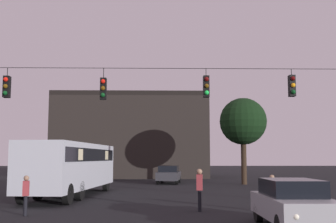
{
  "coord_description": "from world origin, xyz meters",
  "views": [
    {
      "loc": [
        0.07,
        -7.05,
        2.2
      ],
      "look_at": [
        0.55,
        16.91,
        4.85
      ],
      "focal_mm": 44.78,
      "sensor_mm": 36.0,
      "label": 1
    }
  ],
  "objects_px": {
    "car_near_right": "(293,203)",
    "pedestrian_crossing_left": "(200,187)",
    "pedestrian_near_bus": "(272,191)",
    "tree_left_silhouette": "(243,122)",
    "city_bus": "(72,164)",
    "pedestrian_crossing_center": "(26,193)",
    "car_far_left": "(169,174)"
  },
  "relations": [
    {
      "from": "car_near_right",
      "to": "pedestrian_crossing_left",
      "type": "height_order",
      "value": "pedestrian_crossing_left"
    },
    {
      "from": "pedestrian_near_bus",
      "to": "tree_left_silhouette",
      "type": "xyz_separation_m",
      "value": [
        2.41,
        17.66,
        4.37
      ]
    },
    {
      "from": "city_bus",
      "to": "tree_left_silhouette",
      "type": "distance_m",
      "value": 16.41
    },
    {
      "from": "tree_left_silhouette",
      "to": "pedestrian_crossing_center",
      "type": "bearing_deg",
      "value": -123.23
    },
    {
      "from": "car_near_right",
      "to": "car_far_left",
      "type": "relative_size",
      "value": 0.97
    },
    {
      "from": "pedestrian_near_bus",
      "to": "city_bus",
      "type": "bearing_deg",
      "value": 143.86
    },
    {
      "from": "pedestrian_crossing_center",
      "to": "pedestrian_crossing_left",
      "type": "bearing_deg",
      "value": 9.81
    },
    {
      "from": "car_far_left",
      "to": "pedestrian_near_bus",
      "type": "distance_m",
      "value": 19.51
    },
    {
      "from": "city_bus",
      "to": "pedestrian_crossing_center",
      "type": "bearing_deg",
      "value": -90.77
    },
    {
      "from": "car_far_left",
      "to": "pedestrian_crossing_center",
      "type": "relative_size",
      "value": 2.95
    },
    {
      "from": "car_near_right",
      "to": "tree_left_silhouette",
      "type": "height_order",
      "value": "tree_left_silhouette"
    },
    {
      "from": "city_bus",
      "to": "car_near_right",
      "type": "distance_m",
      "value": 14.45
    },
    {
      "from": "city_bus",
      "to": "pedestrian_near_bus",
      "type": "relative_size",
      "value": 7.43
    },
    {
      "from": "pedestrian_near_bus",
      "to": "pedestrian_crossing_center",
      "type": "bearing_deg",
      "value": -174.76
    },
    {
      "from": "car_near_right",
      "to": "pedestrian_crossing_left",
      "type": "bearing_deg",
      "value": 120.08
    },
    {
      "from": "pedestrian_crossing_center",
      "to": "tree_left_silhouette",
      "type": "xyz_separation_m",
      "value": [
        12.16,
        18.56,
        4.36
      ]
    },
    {
      "from": "car_far_left",
      "to": "pedestrian_crossing_center",
      "type": "bearing_deg",
      "value": -106.52
    },
    {
      "from": "tree_left_silhouette",
      "to": "car_far_left",
      "type": "bearing_deg",
      "value": 166.7
    },
    {
      "from": "pedestrian_near_bus",
      "to": "tree_left_silhouette",
      "type": "relative_size",
      "value": 0.21
    },
    {
      "from": "car_far_left",
      "to": "pedestrian_near_bus",
      "type": "relative_size",
      "value": 2.98
    },
    {
      "from": "city_bus",
      "to": "tree_left_silhouette",
      "type": "xyz_separation_m",
      "value": [
        12.05,
        10.62,
        3.34
      ]
    },
    {
      "from": "car_near_right",
      "to": "pedestrian_crossing_center",
      "type": "relative_size",
      "value": 2.87
    },
    {
      "from": "pedestrian_crossing_left",
      "to": "pedestrian_near_bus",
      "type": "height_order",
      "value": "pedestrian_crossing_left"
    },
    {
      "from": "car_far_left",
      "to": "pedestrian_crossing_left",
      "type": "distance_m",
      "value": 18.87
    },
    {
      "from": "tree_left_silhouette",
      "to": "city_bus",
      "type": "bearing_deg",
      "value": -138.61
    },
    {
      "from": "car_near_right",
      "to": "pedestrian_crossing_center",
      "type": "xyz_separation_m",
      "value": [
        -9.31,
        3.16,
        0.05
      ]
    },
    {
      "from": "pedestrian_crossing_center",
      "to": "city_bus",
      "type": "bearing_deg",
      "value": 89.23
    },
    {
      "from": "pedestrian_crossing_center",
      "to": "pedestrian_near_bus",
      "type": "xyz_separation_m",
      "value": [
        9.75,
        0.89,
        -0.01
      ]
    },
    {
      "from": "car_near_right",
      "to": "car_far_left",
      "type": "xyz_separation_m",
      "value": [
        -3.37,
        23.19,
        0.0
      ]
    },
    {
      "from": "car_near_right",
      "to": "pedestrian_near_bus",
      "type": "distance_m",
      "value": 4.08
    },
    {
      "from": "city_bus",
      "to": "car_far_left",
      "type": "distance_m",
      "value": 13.47
    },
    {
      "from": "city_bus",
      "to": "tree_left_silhouette",
      "type": "bearing_deg",
      "value": 41.39
    }
  ]
}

